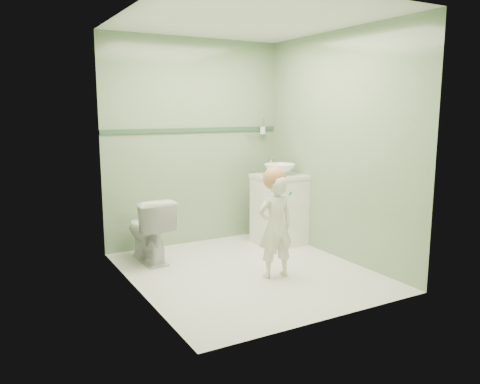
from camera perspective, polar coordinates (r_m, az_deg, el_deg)
ground at (r=4.82m, az=0.88°, el=-9.43°), size 2.50×2.50×0.00m
room_shell at (r=4.57m, az=0.92°, el=4.91°), size 2.50×2.54×2.40m
trim_stripe at (r=5.66m, az=-5.42°, el=7.35°), size 2.20×0.02×0.05m
vanity at (r=5.72m, az=4.67°, el=-2.22°), size 0.52×0.50×0.80m
counter at (r=5.65m, az=4.73°, el=1.85°), size 0.54×0.52×0.04m
basin at (r=5.64m, az=4.74°, el=2.70°), size 0.37×0.37×0.13m
faucet at (r=5.78m, az=3.73°, el=3.69°), size 0.03×0.13×0.18m
cup_holder at (r=6.03m, az=2.65°, el=7.33°), size 0.26×0.07×0.21m
toilet at (r=5.14m, az=-10.83°, el=-4.40°), size 0.42×0.69×0.69m
toddler at (r=4.56m, az=4.23°, el=-4.14°), size 0.38×0.27×0.99m
hair_cap at (r=4.49m, az=4.13°, el=1.61°), size 0.22×0.22×0.22m
teal_toothbrush at (r=4.41m, az=5.89°, el=-0.14°), size 0.11×0.13×0.08m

